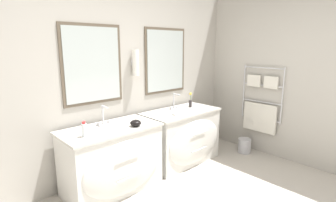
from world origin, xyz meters
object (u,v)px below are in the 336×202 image
vanity_left (113,159)px  vanity_right (183,136)px  amenity_bowl (136,123)px  flower_vase (190,101)px  toiletry_bottle (84,130)px  waste_bin (244,145)px

vanity_left → vanity_right: bearing=0.0°
vanity_right → amenity_bowl: 1.02m
vanity_right → flower_vase: (0.26, 0.10, 0.47)m
toiletry_bottle → waste_bin: toiletry_bottle is taller
amenity_bowl → waste_bin: (1.89, -0.32, -0.69)m
toiletry_bottle → amenity_bowl: toiletry_bottle is taller
toiletry_bottle → amenity_bowl: 0.60m
toiletry_bottle → amenity_bowl: size_ratio=1.26×
vanity_right → amenity_bowl: (-0.92, -0.12, 0.42)m
amenity_bowl → toiletry_bottle: bearing=174.1°
vanity_right → waste_bin: vanity_right is taller
vanity_left → vanity_right: same height
vanity_right → toiletry_bottle: bearing=-177.8°
toiletry_bottle → waste_bin: bearing=-8.8°
vanity_left → amenity_bowl: 0.50m
vanity_left → waste_bin: vanity_left is taller
flower_vase → vanity_right: bearing=-158.7°
vanity_left → flower_vase: size_ratio=4.96×
vanity_left → waste_bin: 2.20m
vanity_right → toiletry_bottle: size_ratio=6.83×
vanity_left → vanity_right: 1.16m
amenity_bowl → flower_vase: 1.21m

